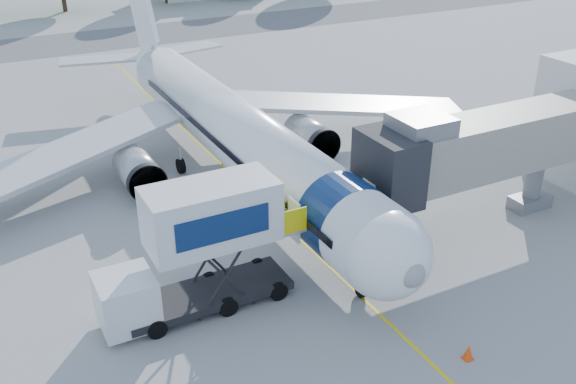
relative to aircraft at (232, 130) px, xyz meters
name	(u,v)px	position (x,y,z in m)	size (l,w,h in m)	color
ground	(264,204)	(0.00, -4.12, -2.95)	(160.00, 160.00, 0.00)	#999996
guidance_line	(264,204)	(0.00, -4.12, -2.94)	(0.15, 70.00, 0.01)	yellow
taxiway_strip	(91,41)	(0.00, 37.88, -2.94)	(120.00, 10.00, 0.01)	#59595B
aircraft	(232,130)	(0.00, 0.00, 0.00)	(34.17, 37.73, 11.35)	white
jet_bridge	(475,149)	(7.99, -11.12, 1.39)	(13.90, 3.20, 6.60)	#A8A28F
catering_hiloader	(198,250)	(-6.27, -11.12, -0.19)	(8.50, 2.44, 5.50)	black
safety_cone_a	(468,352)	(1.36, -18.76, -2.64)	(0.40, 0.40, 0.63)	#FA450D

